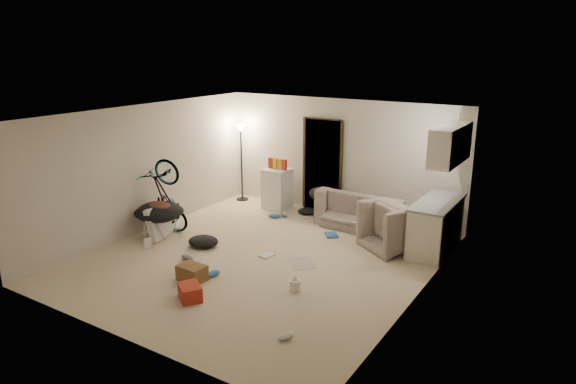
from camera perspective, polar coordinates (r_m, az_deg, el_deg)
The scene contains 38 objects.
floor at distance 9.01m, azimuth -3.01°, elevation -7.44°, with size 5.50×6.00×0.02m, color beige.
ceiling at distance 8.34m, azimuth -3.26°, elevation 8.66°, with size 5.50×6.00×0.02m, color white.
wall_back at distance 11.11m, azimuth 5.85°, elevation 3.86°, with size 5.50×0.02×2.50m, color beige.
wall_front at distance 6.50m, azimuth -18.65°, elevation -5.82°, with size 5.50×0.02×2.50m, color beige.
wall_left at distance 10.38m, azimuth -15.70°, elevation 2.48°, with size 0.02×6.00×2.50m, color beige.
wall_right at distance 7.42m, azimuth 14.62°, elevation -2.78°, with size 0.02×6.00×2.50m, color beige.
doorway at distance 11.31m, azimuth 3.91°, elevation 2.92°, with size 0.85×0.10×2.04m, color black.
door_trim at distance 11.28m, azimuth 3.83°, elevation 2.90°, with size 0.97×0.04×2.10m, color #2F2010.
floor_lamp at distance 12.04m, azimuth -5.24°, elevation 5.10°, with size 0.28×0.28×1.81m.
kitchen_counter at distance 9.58m, azimuth 16.10°, elevation -3.72°, with size 0.60×1.50×0.88m, color silver.
counter_top at distance 9.44m, azimuth 16.31°, elevation -1.09°, with size 0.64×1.54×0.04m, color gray.
kitchen_uppers at distance 9.17m, azimuth 17.60°, elevation 5.07°, with size 0.38×1.40×0.65m, color silver.
sofa at distance 10.55m, azimuth 8.25°, elevation -2.41°, with size 1.84×0.72×0.54m, color #3D463D.
armchair at distance 9.58m, azimuth 12.30°, elevation -4.25°, with size 0.97×0.85×0.63m, color #3D463D.
bicycle at distance 10.33m, azimuth -13.32°, elevation -2.28°, with size 0.54×1.55×0.82m, color black.
book_asset at distance 9.73m, azimuth -15.68°, elevation -6.10°, with size 0.15×0.20×0.02m, color #A92B19.
mini_fridge at distance 11.55m, azimuth -1.20°, elevation 0.37°, with size 0.54×0.54×0.91m, color white.
snack_box_0 at distance 11.51m, azimuth -1.92°, elevation 3.09°, with size 0.10×0.07×0.30m, color #A92B19.
snack_box_1 at distance 11.45m, azimuth -1.42°, elevation 3.02°, with size 0.10×0.07×0.30m, color orange.
snack_box_2 at distance 11.38m, azimuth -0.92°, elevation 2.95°, with size 0.10×0.07×0.30m, color gold.
snack_box_3 at distance 11.32m, azimuth -0.41°, elevation 2.87°, with size 0.10×0.07×0.30m, color #A92B19.
saucer_chair at distance 10.21m, azimuth -14.10°, elevation -2.62°, with size 0.94×0.94×0.67m.
hoodie at distance 10.09m, azimuth -14.10°, elevation -1.65°, with size 0.48×0.40×0.22m, color #52291C.
sofa_drape at distance 10.87m, azimuth 3.73°, elevation -0.23°, with size 0.56×0.46×0.28m, color black.
tv_box at distance 10.28m, azimuth -13.78°, elevation -2.93°, with size 0.12×0.96×0.64m, color silver.
drink_case_a at distance 8.31m, azimuth -10.62°, elevation -8.82°, with size 0.43×0.31×0.25m, color brown.
drink_case_b at distance 7.74m, azimuth -10.84°, elevation -10.88°, with size 0.39×0.28×0.22m, color #A92B19.
juicer at distance 7.85m, azimuth 0.79°, elevation -10.24°, with size 0.17×0.17×0.25m.
newspaper at distance 8.80m, azimuth 1.61°, elevation -7.92°, with size 0.38×0.49×0.01m, color #B2ACA5.
book_blue at distance 10.05m, azimuth 4.86°, elevation -4.77°, with size 0.23×0.31×0.03m, color #2C5C9F.
book_white at distance 9.10m, azimuth -2.34°, elevation -7.05°, with size 0.19×0.25×0.02m, color silver.
shoe_0 at distance 11.00m, azimuth -1.52°, elevation -2.68°, with size 0.27×0.11×0.10m, color #2C5C9F.
shoe_1 at distance 11.11m, azimuth -0.44°, elevation -2.47°, with size 0.28×0.11×0.10m, color slate.
shoe_2 at distance 8.39m, azimuth -8.37°, elevation -8.99°, with size 0.28×0.11×0.10m, color #2C5C9F.
shoe_3 at distance 9.06m, azimuth -11.12°, elevation -7.16°, with size 0.29×0.12×0.11m, color slate.
shoe_4 at distance 6.71m, azimuth -0.26°, elevation -15.72°, with size 0.24×0.10×0.09m, color white.
clothes_lump_a at distance 9.62m, azimuth -9.38°, elevation -5.43°, with size 0.57×0.49×0.18m, color black.
clothes_lump_b at distance 11.27m, azimuth 2.17°, elevation -2.13°, with size 0.42×0.37×0.13m, color black.
Camera 1 is at (4.78, -6.75, 3.58)m, focal length 32.00 mm.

